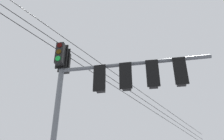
{
  "coord_description": "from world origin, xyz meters",
  "views": [
    {
      "loc": [
        -6.97,
        -4.04,
        1.38
      ],
      "look_at": [
        0.81,
        -2.71,
        6.04
      ],
      "focal_mm": 40.58,
      "sensor_mm": 36.0,
      "label": 1
    }
  ],
  "objects": [
    {
      "name": "signal_mast_assembly",
      "position": [
        0.8,
        -2.27,
        5.33
      ],
      "size": [
        0.96,
        5.64,
        7.3
      ],
      "color": "slate",
      "rests_on": "ground"
    },
    {
      "name": "overhead_wire_span",
      "position": [
        1.95,
        -1.35,
        7.32
      ],
      "size": [
        24.75,
        12.9,
        1.53
      ],
      "color": "black"
    }
  ]
}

